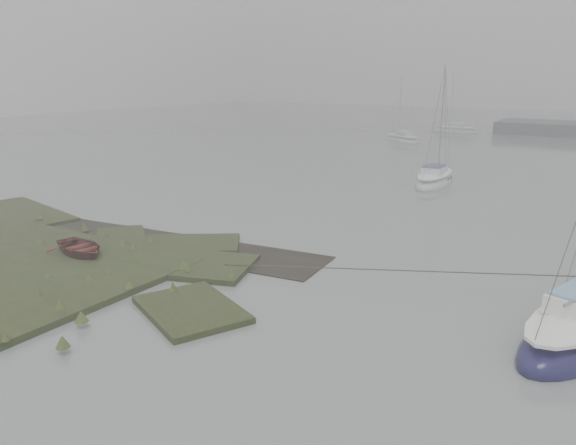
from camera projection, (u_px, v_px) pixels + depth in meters
The scene contains 5 objects.
ground at pixel (460, 170), 42.08m from camera, with size 160.00×160.00×0.00m, color slate.
sailboat_white at pixel (435, 180), 36.41m from camera, with size 2.20×5.83×8.09m.
sailboat_far_a at pixel (402, 140), 59.12m from camera, with size 5.36×4.43×7.48m.
sailboat_far_c at pixel (455, 131), 68.20m from camera, with size 5.69×2.12×7.90m.
dinghy at pixel (80, 247), 21.56m from camera, with size 1.93×2.70×0.56m, color #5F1911.
Camera 1 is at (11.29, -12.16, 6.95)m, focal length 35.00 mm.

